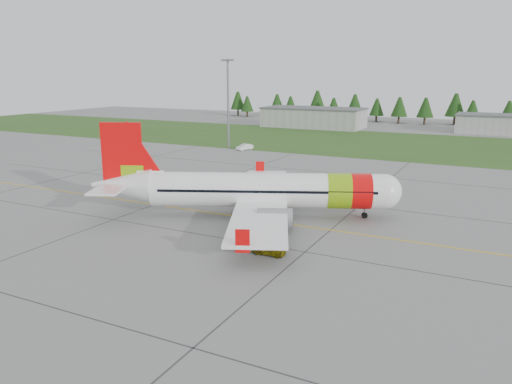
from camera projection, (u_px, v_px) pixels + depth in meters
The scene contains 10 objects.
ground at pixel (219, 238), 54.23m from camera, with size 320.00×320.00×0.00m, color gray.
aircraft at pixel (259, 190), 61.38m from camera, with size 36.37×34.52×11.61m.
follow_me_car at pixel (269, 238), 48.76m from camera, with size 1.39×1.17×3.45m, color #CCB60B.
service_van at pixel (245, 141), 114.67m from camera, with size 1.51×1.43×4.34m, color white.
grass_strip at pixel (386, 144), 125.42m from camera, with size 320.00×50.00×0.03m, color #30561E.
taxi_guideline at pixel (253, 219), 61.17m from camera, with size 120.00×0.25×0.02m, color gold.
hangar_west at pixel (313, 118), 162.16m from camera, with size 32.00×14.00×6.00m, color #A8A8A3.
hangar_east at pixel (501, 125), 145.14m from camera, with size 24.00×12.00×5.20m, color #A8A8A3.
floodlight_mast at pixel (228, 105), 116.25m from camera, with size 0.50×0.50×20.00m, color slate.
treeline at pixel (423, 109), 172.88m from camera, with size 160.00×8.00×10.00m, color #1C3F14, non-canonical shape.
Camera 1 is at (26.79, -44.24, 17.51)m, focal length 35.00 mm.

